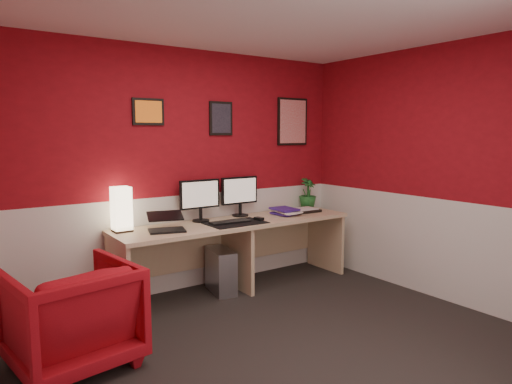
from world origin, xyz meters
name	(u,v)px	position (x,y,z in m)	size (l,w,h in m)	color
ground	(282,352)	(0.00, 0.00, 0.00)	(4.00, 3.50, 0.01)	black
ceiling	(285,7)	(0.00, 0.00, 2.50)	(4.00, 3.50, 0.01)	white
wall_back	(178,172)	(0.00, 1.75, 1.25)	(4.00, 0.01, 2.50)	maroon
wall_right	(446,174)	(2.00, 0.00, 1.25)	(0.01, 3.50, 2.50)	maroon
wainscot_back	(180,243)	(0.00, 1.75, 0.50)	(4.00, 0.01, 1.00)	silver
wainscot_right	(441,250)	(2.00, 0.00, 0.50)	(0.01, 3.50, 1.00)	silver
desk	(237,255)	(0.50, 1.41, 0.36)	(2.60, 0.65, 0.73)	tan
shoji_lamp	(121,210)	(-0.66, 1.58, 0.93)	(0.16, 0.16, 0.40)	#FFE5B2
laptop	(167,220)	(-0.32, 1.35, 0.84)	(0.33, 0.23, 0.22)	black
monitor_left	(200,194)	(0.18, 1.61, 1.02)	(0.45, 0.06, 0.58)	black
monitor_right	(240,190)	(0.69, 1.64, 1.02)	(0.45, 0.06, 0.58)	black
desk_mat	(236,223)	(0.42, 1.31, 0.73)	(0.60, 0.38, 0.01)	black
keyboard	(230,222)	(0.37, 1.34, 0.74)	(0.42, 0.14, 0.02)	black
mouse	(259,219)	(0.70, 1.29, 0.75)	(0.06, 0.10, 0.03)	black
book_bottom	(277,215)	(1.02, 1.40, 0.74)	(0.20, 0.26, 0.02)	#381D85
book_middle	(278,212)	(1.03, 1.39, 0.77)	(0.23, 0.32, 0.02)	silver
book_top	(276,210)	(1.01, 1.40, 0.79)	(0.23, 0.31, 0.03)	#381D85
zen_tray	(303,211)	(1.43, 1.43, 0.74)	(0.35, 0.25, 0.03)	black
potted_plant	(308,193)	(1.66, 1.62, 0.91)	(0.21, 0.21, 0.37)	#19591E
pc_tower	(221,271)	(0.30, 1.42, 0.23)	(0.20, 0.45, 0.45)	#99999E
armchair	(72,315)	(-1.34, 0.69, 0.37)	(0.79, 0.82, 0.74)	#A81019
art_left	(148,112)	(-0.31, 1.74, 1.85)	(0.32, 0.02, 0.26)	orange
art_center	(221,118)	(0.51, 1.74, 1.80)	(0.28, 0.02, 0.36)	black
art_right	(292,122)	(1.50, 1.74, 1.78)	(0.44, 0.02, 0.56)	red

